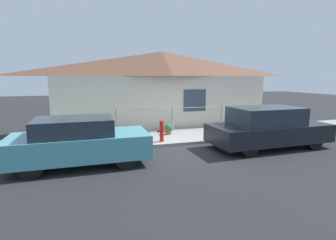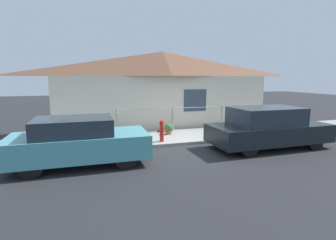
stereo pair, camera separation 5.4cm
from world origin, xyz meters
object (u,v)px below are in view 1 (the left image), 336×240
object	(u,v)px
car_left	(79,141)
potted_plant_near_hydrant	(168,129)
fire_hydrant	(162,130)
car_right	(268,128)

from	to	relation	value
car_left	potted_plant_near_hydrant	size ratio (longest dim) A/B	8.42
fire_hydrant	potted_plant_near_hydrant	bearing A→B (deg)	61.54
potted_plant_near_hydrant	car_right	bearing A→B (deg)	-43.65
car_right	potted_plant_near_hydrant	size ratio (longest dim) A/B	9.51
fire_hydrant	potted_plant_near_hydrant	distance (m)	1.27
car_left	car_right	distance (m)	6.16
car_left	car_right	bearing A→B (deg)	-0.18
car_left	car_right	xyz separation A→B (m)	(6.16, -0.00, 0.03)
car_left	potted_plant_near_hydrant	xyz separation A→B (m)	(3.40, 2.63, -0.34)
fire_hydrant	potted_plant_near_hydrant	size ratio (longest dim) A/B	1.81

